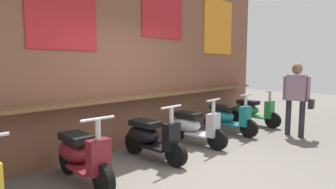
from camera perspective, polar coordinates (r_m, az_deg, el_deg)
name	(u,v)px	position (r m, az deg, el deg)	size (l,w,h in m)	color
ground_plane	(199,176)	(4.20, 6.47, -16.44)	(27.60, 27.60, 0.00)	#605B54
market_stall_facade	(114,51)	(5.34, -11.10, 8.82)	(9.86, 0.61, 3.74)	brown
scooter_maroon	(81,154)	(4.06, -17.58, -11.68)	(0.46, 1.40, 0.97)	maroon
scooter_black	(150,136)	(4.79, -3.70, -8.65)	(0.46, 1.40, 0.97)	black
scooter_silver	(192,126)	(5.62, 5.02, -6.45)	(0.49, 1.40, 0.97)	#B2B5BA
scooter_teal	(227,117)	(6.66, 12.00, -4.57)	(0.46, 1.40, 0.97)	#197075
scooter_green	(252,111)	(7.76, 16.95, -3.18)	(0.46, 1.40, 0.97)	#237533
shopper_with_handbag	(297,92)	(6.81, 25.09, 0.46)	(0.33, 0.66, 1.65)	#232328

